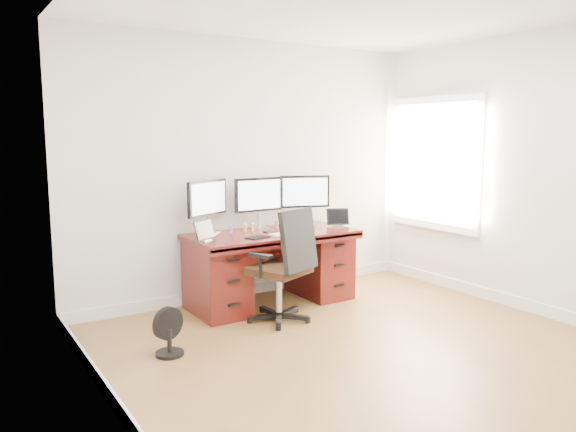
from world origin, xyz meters
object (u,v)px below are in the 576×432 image
office_chair (283,285)px  floor_fan (169,332)px  desk (271,265)px  monitor_center (259,196)px  keyboard (283,234)px

office_chair → floor_fan: office_chair is taller
desk → monitor_center: bearing=90.0°
desk → keyboard: bearing=-84.4°
desk → keyboard: keyboard is taller
floor_fan → monitor_center: 1.92m
floor_fan → desk: bearing=10.0°
floor_fan → monitor_center: monitor_center is taller
desk → floor_fan: (-1.37, -0.76, -0.21)m
desk → keyboard: (0.02, -0.21, 0.36)m
office_chair → keyboard: bearing=35.6°
desk → office_chair: (-0.19, -0.55, -0.05)m
keyboard → monitor_center: bearing=80.9°
monitor_center → keyboard: monitor_center is taller
monitor_center → keyboard: size_ratio=1.93×
desk → office_chair: bearing=-109.1°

